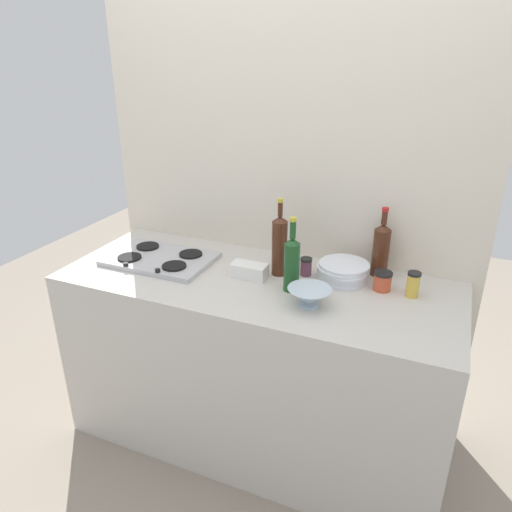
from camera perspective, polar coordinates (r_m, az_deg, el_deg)
name	(u,v)px	position (r m, az deg, el deg)	size (l,w,h in m)	color
ground_plane	(256,433)	(2.69, 0.00, -20.33)	(6.00, 6.00, 0.00)	gray
counter_block	(256,363)	(2.40, 0.00, -12.57)	(1.80, 0.70, 0.90)	beige
backsplash_panel	(286,212)	(2.41, 3.55, 5.24)	(1.90, 0.06, 2.21)	beige
stovetop_hob	(161,259)	(2.40, -11.29, -0.30)	(0.51, 0.34, 0.04)	#B2B2B7
plate_stack	(343,272)	(2.19, 10.27, -1.83)	(0.23, 0.23, 0.08)	white
wine_bottle_leftmost	(280,245)	(2.17, 2.82, 1.36)	(0.07, 0.07, 0.36)	#472314
wine_bottle_mid_left	(292,263)	(2.03, 4.28, -0.80)	(0.07, 0.07, 0.33)	#19471E
wine_bottle_mid_right	(381,249)	(2.24, 14.65, 0.84)	(0.08, 0.08, 0.32)	#472314
mixing_bowl	(309,296)	(1.95, 6.35, -4.80)	(0.18, 0.18, 0.08)	silver
butter_dish	(249,271)	(2.18, -0.81, -1.74)	(0.16, 0.08, 0.06)	white
condiment_jar_front	(306,267)	(2.21, 5.97, -1.25)	(0.05, 0.05, 0.08)	#66384C
condiment_jar_rear	(382,281)	(2.14, 14.81, -2.87)	(0.08, 0.08, 0.08)	#C64C2D
condiment_jar_spare	(413,284)	(2.11, 18.18, -3.21)	(0.06, 0.06, 0.11)	gold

